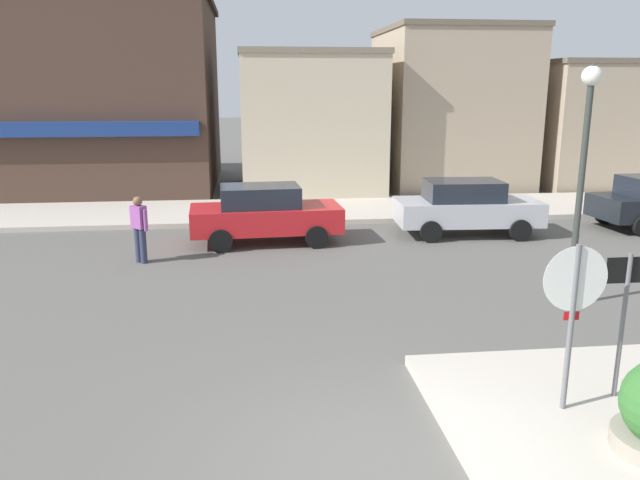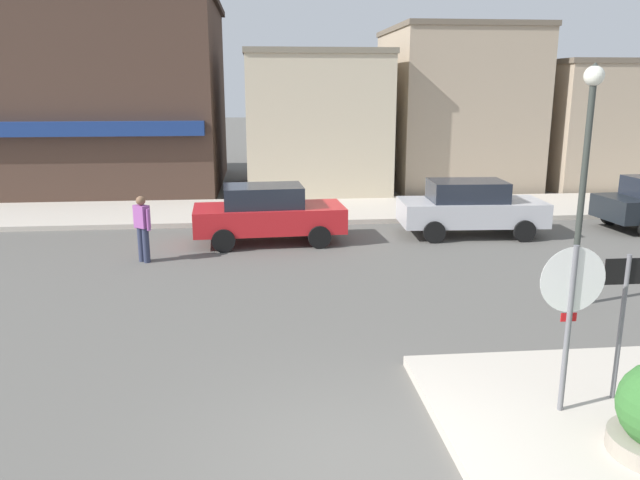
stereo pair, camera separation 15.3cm
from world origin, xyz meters
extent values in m
plane|color=#5B5954|center=(0.00, 0.00, 0.00)|extent=(160.00, 160.00, 0.00)
cube|color=beige|center=(0.00, 14.40, 0.07)|extent=(80.00, 4.00, 0.15)
cylinder|color=slate|center=(2.60, 0.73, 1.15)|extent=(0.07, 0.07, 2.30)
cylinder|color=red|center=(2.60, 0.75, 1.87)|extent=(0.76, 0.01, 0.76)
cylinder|color=white|center=(2.60, 0.73, 1.87)|extent=(0.82, 0.01, 0.82)
cube|color=red|center=(2.60, 0.74, 1.39)|extent=(0.20, 0.01, 0.11)
cylinder|color=slate|center=(3.43, 0.97, 1.05)|extent=(0.06, 0.06, 2.10)
cube|color=black|center=(3.43, 0.98, 1.88)|extent=(0.60, 0.01, 0.34)
cube|color=white|center=(3.43, 0.98, 1.88)|extent=(0.54, 0.01, 0.29)
cube|color=black|center=(3.43, 0.99, 1.88)|extent=(0.34, 0.01, 0.08)
cylinder|color=#333833|center=(4.81, 4.78, 2.10)|extent=(0.12, 0.12, 4.20)
cylinder|color=#333833|center=(4.81, 4.78, 0.12)|extent=(0.24, 0.24, 0.24)
sphere|color=white|center=(4.81, 4.78, 4.31)|extent=(0.36, 0.36, 0.36)
cone|color=#333833|center=(4.81, 4.78, 4.45)|extent=(0.32, 0.32, 0.18)
cube|color=red|center=(-0.89, 10.41, 0.67)|extent=(4.09, 1.93, 0.66)
cube|color=#1E232D|center=(-1.04, 10.40, 1.28)|extent=(2.16, 1.51, 0.56)
cylinder|color=black|center=(0.30, 11.33, 0.30)|extent=(0.61, 0.21, 0.60)
cylinder|color=black|center=(0.40, 9.64, 0.30)|extent=(0.61, 0.21, 0.60)
cylinder|color=black|center=(-2.18, 11.19, 0.30)|extent=(0.61, 0.21, 0.60)
cylinder|color=black|center=(-2.08, 9.49, 0.30)|extent=(0.61, 0.21, 0.60)
cube|color=#B7B7BC|center=(4.82, 10.70, 0.67)|extent=(4.07, 1.88, 0.66)
cube|color=#1E232D|center=(4.67, 10.71, 1.28)|extent=(2.14, 1.49, 0.56)
cylinder|color=black|center=(6.09, 11.49, 0.30)|extent=(0.61, 0.21, 0.60)
cylinder|color=black|center=(6.01, 9.80, 0.30)|extent=(0.61, 0.21, 0.60)
cylinder|color=black|center=(3.62, 11.61, 0.30)|extent=(0.61, 0.21, 0.60)
cylinder|color=black|center=(3.54, 9.91, 0.30)|extent=(0.61, 0.21, 0.60)
cylinder|color=black|center=(9.55, 11.64, 0.30)|extent=(0.61, 0.23, 0.60)
cylinder|color=#2D334C|center=(-4.00, 8.82, 0.42)|extent=(0.16, 0.16, 0.85)
cylinder|color=#2D334C|center=(-3.87, 8.70, 0.42)|extent=(0.16, 0.16, 0.85)
cube|color=#994C99|center=(-3.94, 8.76, 1.12)|extent=(0.42, 0.40, 0.54)
sphere|color=brown|center=(-3.94, 8.76, 1.50)|extent=(0.22, 0.22, 0.22)
cylinder|color=#994C99|center=(-4.11, 8.91, 1.07)|extent=(0.13, 0.13, 0.52)
cylinder|color=#994C99|center=(-3.76, 8.61, 1.07)|extent=(0.13, 0.13, 0.52)
cube|color=#473328|center=(-7.83, 21.05, 3.66)|extent=(10.18, 9.31, 7.32)
cube|color=navy|center=(-7.83, 16.25, 2.70)|extent=(9.67, 0.40, 0.50)
cube|color=#2E211A|center=(-7.83, 21.05, 7.44)|extent=(10.48, 9.58, 0.24)
cube|color=beige|center=(1.10, 19.16, 2.62)|extent=(5.31, 6.18, 5.23)
cube|color=gray|center=(1.10, 19.16, 5.33)|extent=(5.41, 6.31, 0.20)
cube|color=tan|center=(7.10, 19.86, 3.13)|extent=(5.52, 6.20, 6.25)
cube|color=#685B4C|center=(7.10, 19.86, 6.35)|extent=(5.63, 6.33, 0.20)
cube|color=tan|center=(14.05, 19.23, 2.48)|extent=(7.09, 5.22, 4.95)
cube|color=#685B4C|center=(14.05, 19.23, 5.05)|extent=(7.23, 5.32, 0.20)
camera|label=1|loc=(-1.28, -6.07, 4.14)|focal=35.00mm
camera|label=2|loc=(-1.13, -6.09, 4.14)|focal=35.00mm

